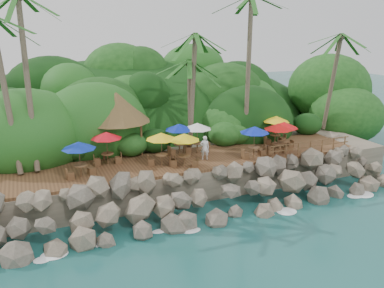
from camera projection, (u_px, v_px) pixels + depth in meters
name	position (u px, v px, depth m)	size (l,w,h in m)	color
ground	(230.00, 223.00, 24.41)	(140.00, 140.00, 0.00)	#19514F
land_base	(152.00, 140.00, 38.27)	(32.00, 25.20, 2.10)	gray
jungle_hill	(132.00, 132.00, 45.20)	(44.80, 28.00, 15.40)	#143811
seawall	(216.00, 194.00, 25.86)	(29.00, 4.00, 2.30)	gray
terrace	(192.00, 160.00, 29.10)	(26.00, 5.00, 0.20)	brown
jungle_foliage	(155.00, 154.00, 37.68)	(44.00, 16.00, 12.00)	#143811
foam_line	(228.00, 221.00, 24.67)	(25.20, 0.80, 0.06)	white
palms	(179.00, 24.00, 28.76)	(32.50, 7.08, 12.62)	brown
palapa	(117.00, 107.00, 29.56)	(4.90, 4.90, 4.60)	brown
dining_clusters	(204.00, 132.00, 28.67)	(17.73, 4.99, 2.32)	brown
railing	(310.00, 146.00, 30.02)	(7.20, 0.10, 1.00)	brown
waiter	(205.00, 148.00, 28.62)	(0.64, 0.42, 1.76)	white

